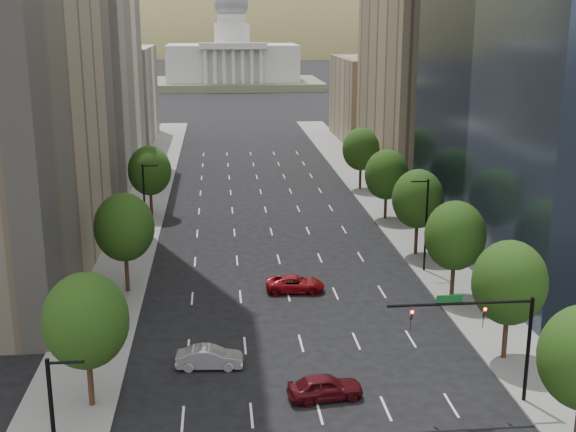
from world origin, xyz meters
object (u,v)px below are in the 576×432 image
object	(u,v)px
car_maroon	(325,387)
car_silver	(210,358)
capitol	(232,62)
traffic_signal	(491,327)
car_red_far	(295,284)

from	to	relation	value
car_maroon	car_silver	bearing A→B (deg)	48.87
car_maroon	capitol	bearing A→B (deg)	-6.40
traffic_signal	car_silver	world-z (taller)	traffic_signal
capitol	car_red_far	bearing A→B (deg)	-89.80
capitol	car_maroon	size ratio (longest dim) A/B	12.55
capitol	car_maroon	world-z (taller)	capitol
car_silver	car_red_far	xyz separation A→B (m)	(7.43, 14.17, -0.04)
traffic_signal	car_maroon	xyz separation A→B (m)	(-9.94, 1.62, -4.36)
traffic_signal	car_red_far	bearing A→B (deg)	115.27
car_maroon	car_silver	world-z (taller)	car_maroon
capitol	car_red_far	distance (m)	199.03
capitol	car_red_far	xyz separation A→B (m)	(0.69, -198.87, -7.86)
capitol	traffic_signal	bearing A→B (deg)	-87.26
traffic_signal	car_red_far	size ratio (longest dim) A/B	1.76
car_maroon	car_red_far	xyz separation A→B (m)	(0.11, 19.22, -0.10)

